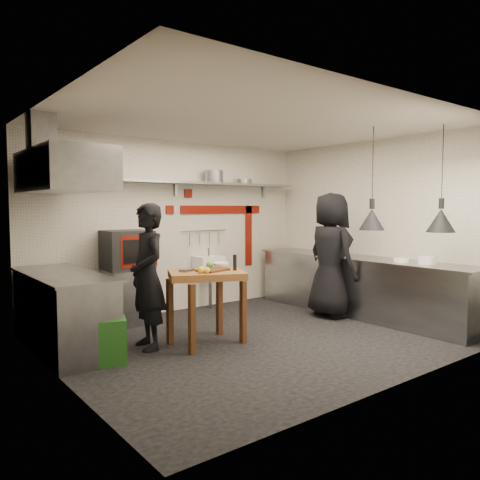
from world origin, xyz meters
TOP-DOWN VIEW (x-y plane):
  - floor at (0.00, 0.00)m, footprint 5.00×5.00m
  - ceiling at (0.00, 0.00)m, footprint 5.00×5.00m
  - wall_back at (0.00, 2.10)m, footprint 5.00×0.04m
  - wall_front at (0.00, -2.10)m, footprint 5.00×0.04m
  - wall_left at (-2.50, 0.00)m, footprint 0.04×4.20m
  - wall_right at (2.50, 0.00)m, footprint 0.04×4.20m
  - red_band_horiz at (0.95, 2.08)m, footprint 1.70×0.02m
  - red_band_vert at (1.55, 2.08)m, footprint 0.14×0.02m
  - red_tile_a at (0.25, 2.08)m, footprint 0.14×0.02m
  - red_tile_b at (-0.10, 2.08)m, footprint 0.14×0.02m
  - back_shelf at (0.00, 1.92)m, footprint 4.60×0.34m
  - shelf_bracket_left at (-1.90, 2.07)m, footprint 0.04×0.06m
  - shelf_bracket_mid at (0.00, 2.07)m, footprint 0.04×0.06m
  - shelf_bracket_right at (1.90, 2.07)m, footprint 0.04×0.06m
  - pan_far_left at (-1.58, 1.92)m, footprint 0.29×0.29m
  - pan_mid_left at (-1.13, 1.92)m, footprint 0.25×0.25m
  - stock_pot at (0.66, 1.92)m, footprint 0.39×0.39m
  - pan_right at (1.31, 1.92)m, footprint 0.34×0.34m
  - oven_stand at (-0.99, 1.74)m, footprint 0.67×0.61m
  - combi_oven at (-0.99, 1.80)m, footprint 0.69×0.65m
  - oven_door at (-0.93, 1.50)m, footprint 0.55×0.06m
  - oven_glass at (-0.98, 1.49)m, footprint 0.39×0.04m
  - hand_sink at (0.55, 1.92)m, footprint 0.46×0.34m
  - sink_tap at (0.55, 1.92)m, footprint 0.03×0.03m
  - sink_drain at (0.55, 1.88)m, footprint 0.06×0.06m
  - utensil_rail at (0.55, 2.06)m, footprint 0.90×0.02m
  - counter_right at (2.15, 0.00)m, footprint 0.70×3.80m
  - counter_right_top at (2.15, 0.00)m, footprint 0.76×3.90m
  - plate_stack at (2.12, -1.17)m, footprint 0.31×0.31m
  - small_bowl_right at (2.10, -0.77)m, footprint 0.28×0.28m
  - counter_left at (-2.15, 1.05)m, footprint 0.70×1.90m
  - counter_left_top at (-2.15, 1.05)m, footprint 0.76×2.00m
  - extractor_hood at (-2.10, 1.05)m, footprint 0.78×1.60m
  - hood_duct at (-2.35, 1.05)m, footprint 0.28×0.28m
  - green_bin at (-1.90, 0.20)m, footprint 0.39×0.39m
  - prep_table at (-0.65, 0.19)m, footprint 1.10×0.97m
  - cutting_board at (-0.57, 0.16)m, footprint 0.43×0.35m
  - pepper_mill at (-0.32, 0.04)m, footprint 0.06×0.06m
  - lemon_a at (-0.80, 0.07)m, footprint 0.10×0.10m
  - lemon_b at (-0.75, 0.03)m, footprint 0.09×0.09m
  - veg_ball at (-0.48, 0.37)m, footprint 0.13×0.13m
  - steel_tray at (-0.86, 0.32)m, footprint 0.20×0.17m
  - bowl at (-0.29, 0.38)m, footprint 0.25×0.25m
  - heat_lamp_near at (1.42, -0.75)m, footprint 0.45×0.45m
  - heat_lamp_far at (1.98, -1.42)m, footprint 0.41×0.41m
  - chef_left at (-1.32, 0.47)m, footprint 0.49×0.69m
  - chef_right at (1.72, 0.23)m, footprint 0.75×1.03m

SIDE VIEW (x-z plane):
  - floor at x=0.00m, z-range 0.00..0.00m
  - green_bin at x=-1.90m, z-range 0.00..0.50m
  - sink_drain at x=0.55m, z-range 0.01..0.67m
  - oven_stand at x=-0.99m, z-range 0.00..0.80m
  - counter_right at x=2.15m, z-range 0.00..0.90m
  - counter_left at x=-2.15m, z-range 0.00..0.90m
  - prep_table at x=-0.65m, z-range 0.00..0.92m
  - hand_sink at x=0.55m, z-range 0.67..0.89m
  - chef_left at x=-1.32m, z-range 0.00..1.77m
  - counter_right_top at x=2.15m, z-range 0.90..0.93m
  - counter_left_top at x=-2.15m, z-range 0.90..0.93m
  - cutting_board at x=-0.57m, z-range 0.92..0.94m
  - steel_tray at x=-0.86m, z-range 0.92..0.95m
  - bowl at x=-0.29m, z-range 0.92..0.99m
  - small_bowl_right at x=2.10m, z-range 0.93..0.98m
  - lemon_b at x=-0.75m, z-range 0.92..0.99m
  - sink_tap at x=0.55m, z-range 0.89..1.03m
  - lemon_a at x=-0.80m, z-range 0.92..1.00m
  - veg_ball at x=-0.48m, z-range 0.92..1.02m
  - chef_right at x=1.72m, z-range 0.00..1.95m
  - plate_stack at x=2.12m, z-range 0.93..1.04m
  - pepper_mill at x=-0.32m, z-range 0.92..1.12m
  - combi_oven at x=-0.99m, z-range 0.80..1.38m
  - oven_door at x=-0.93m, z-range 0.86..1.32m
  - oven_glass at x=-0.98m, z-range 0.92..1.26m
  - red_band_vert at x=1.55m, z-range 0.65..1.75m
  - utensil_rail at x=0.55m, z-range 1.31..1.33m
  - wall_back at x=0.00m, z-range 0.00..2.80m
  - wall_front at x=0.00m, z-range 0.00..2.80m
  - wall_left at x=-2.50m, z-range 0.00..2.80m
  - wall_right at x=2.50m, z-range 0.00..2.80m
  - red_band_horiz at x=0.95m, z-range 1.61..1.75m
  - red_tile_b at x=-0.10m, z-range 1.61..1.75m
  - red_tile_a at x=0.25m, z-range 1.88..2.02m
  - shelf_bracket_left at x=-1.90m, z-range 1.90..2.14m
  - shelf_bracket_mid at x=0.00m, z-range 1.90..2.14m
  - shelf_bracket_right at x=1.90m, z-range 1.90..2.14m
  - heat_lamp_far at x=1.98m, z-range 1.39..2.80m
  - heat_lamp_near at x=1.42m, z-range 1.41..2.80m
  - back_shelf at x=0.00m, z-range 2.10..2.14m
  - extractor_hood at x=-2.10m, z-range 1.90..2.40m
  - pan_mid_left at x=-1.13m, z-range 2.14..2.21m
  - pan_right at x=1.31m, z-range 2.14..2.22m
  - pan_far_left at x=-1.58m, z-range 2.14..2.23m
  - stock_pot at x=0.66m, z-range 2.14..2.34m
  - hood_duct at x=-2.35m, z-range 2.30..2.80m
  - ceiling at x=0.00m, z-range 2.80..2.80m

